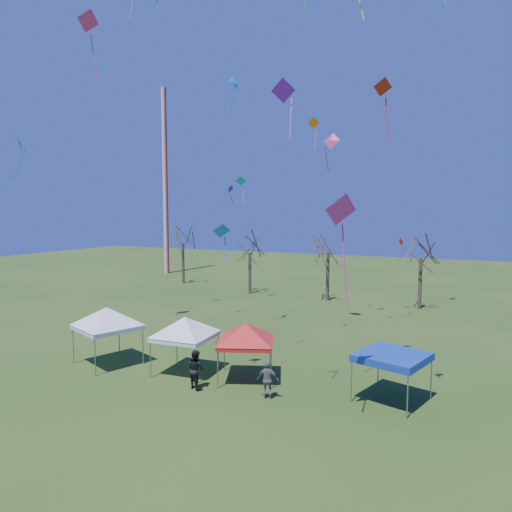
{
  "coord_description": "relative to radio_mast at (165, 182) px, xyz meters",
  "views": [
    {
      "loc": [
        9.52,
        -17.73,
        8.53
      ],
      "look_at": [
        -0.05,
        3.0,
        6.29
      ],
      "focal_mm": 32.0,
      "sensor_mm": 36.0,
      "label": 1
    }
  ],
  "objects": [
    {
      "name": "ground",
      "position": [
        28.0,
        -34.0,
        -12.5
      ],
      "size": [
        140.0,
        140.0,
        0.0
      ],
      "primitive_type": "plane",
      "color": "#284716",
      "rests_on": "ground"
    },
    {
      "name": "radio_mast",
      "position": [
        0.0,
        0.0,
        0.0
      ],
      "size": [
        0.7,
        0.7,
        25.0
      ],
      "primitive_type": "cylinder",
      "color": "silver",
      "rests_on": "ground"
    },
    {
      "name": "tree_0",
      "position": [
        7.15,
        -6.62,
        -6.01
      ],
      "size": [
        3.83,
        3.83,
        8.44
      ],
      "color": "#3D2D21",
      "rests_on": "ground"
    },
    {
      "name": "tree_1",
      "position": [
        17.23,
        -9.35,
        -6.71
      ],
      "size": [
        3.42,
        3.42,
        7.54
      ],
      "color": "#3D2D21",
      "rests_on": "ground"
    },
    {
      "name": "tree_2",
      "position": [
        25.63,
        -9.62,
        -6.21
      ],
      "size": [
        3.71,
        3.71,
        8.18
      ],
      "color": "#3D2D21",
      "rests_on": "ground"
    },
    {
      "name": "tree_3",
      "position": [
        34.03,
        -9.96,
        -6.42
      ],
      "size": [
        3.59,
        3.59,
        7.91
      ],
      "color": "#3D2D21",
      "rests_on": "ground"
    },
    {
      "name": "tent_white_west",
      "position": [
        19.53,
        -32.58,
        -9.5
      ],
      "size": [
        3.93,
        3.93,
        3.71
      ],
      "rotation": [
        0.0,
        0.0,
        -0.37
      ],
      "color": "gray",
      "rests_on": "ground"
    },
    {
      "name": "tent_white_mid",
      "position": [
        24.27,
        -31.97,
        -9.7
      ],
      "size": [
        3.93,
        3.93,
        3.47
      ],
      "rotation": [
        0.0,
        0.0,
        0.07
      ],
      "color": "gray",
      "rests_on": "ground"
    },
    {
      "name": "tent_red",
      "position": [
        27.61,
        -31.51,
        -9.78
      ],
      "size": [
        3.56,
        3.56,
        3.37
      ],
      "rotation": [
        0.0,
        0.0,
        0.37
      ],
      "color": "gray",
      "rests_on": "ground"
    },
    {
      "name": "tent_blue",
      "position": [
        34.73,
        -31.12,
        -10.49
      ],
      "size": [
        3.46,
        3.46,
        2.19
      ],
      "rotation": [
        0.0,
        0.0,
        -0.29
      ],
      "color": "gray",
      "rests_on": "ground"
    },
    {
      "name": "person_dark",
      "position": [
        25.93,
        -33.58,
        -11.56
      ],
      "size": [
        1.12,
        1.01,
        1.89
      ],
      "primitive_type": "imported",
      "rotation": [
        0.0,
        0.0,
        2.75
      ],
      "color": "black",
      "rests_on": "ground"
    },
    {
      "name": "person_grey",
      "position": [
        29.58,
        -33.23,
        -11.63
      ],
      "size": [
        1.08,
        0.58,
        1.75
      ],
      "primitive_type": "imported",
      "rotation": [
        0.0,
        0.0,
        3.29
      ],
      "color": "slate",
      "rests_on": "ground"
    },
    {
      "name": "kite_1",
      "position": [
        26.33,
        -31.63,
        -4.95
      ],
      "size": [
        1.09,
        1.1,
        2.04
      ],
      "rotation": [
        0.0,
        0.0,
        3.95
      ],
      "color": "blue",
      "rests_on": "ground"
    },
    {
      "name": "kite_27",
      "position": [
        30.59,
        -34.07,
        0.85
      ],
      "size": [
        1.07,
        0.73,
        2.47
      ],
      "rotation": [
        0.0,
        0.0,
        3.38
      ],
      "color": "purple",
      "rests_on": "ground"
    },
    {
      "name": "kite_8",
      "position": [
        14.74,
        -28.34,
        8.27
      ],
      "size": [
        1.35,
        1.72,
        4.41
      ],
      "rotation": [
        0.0,
        0.0,
        4.4
      ],
      "color": "#F63677",
      "rests_on": "ground"
    },
    {
      "name": "kite_17",
      "position": [
        33.49,
        -28.13,
        2.08
      ],
      "size": [
        1.17,
        1.06,
        2.99
      ],
      "rotation": [
        0.0,
        0.0,
        3.71
      ],
      "color": "red",
      "rests_on": "ground"
    },
    {
      "name": "kite_11",
      "position": [
        28.66,
        -19.91,
        0.94
      ],
      "size": [
        1.29,
        0.75,
        2.74
      ],
      "rotation": [
        0.0,
        0.0,
        6.14
      ],
      "color": "#DA307B",
      "rests_on": "ground"
    },
    {
      "name": "kite_13",
      "position": [
        15.93,
        -11.11,
        -1.76
      ],
      "size": [
        0.68,
        0.95,
        2.37
      ],
      "rotation": [
        0.0,
        0.0,
        4.66
      ],
      "color": "#551BC2",
      "rests_on": "ground"
    },
    {
      "name": "kite_2",
      "position": [
        17.14,
        -11.17,
        -1.01
      ],
      "size": [
        1.26,
        1.01,
        2.68
      ],
      "rotation": [
        0.0,
        0.0,
        3.46
      ],
      "color": "#0CB7B1",
      "rests_on": "ground"
    },
    {
      "name": "kite_18",
      "position": [
        28.65,
        -23.99,
        1.45
      ],
      "size": [
        0.75,
        0.33,
        1.94
      ],
      "rotation": [
        0.0,
        0.0,
        3.18
      ],
      "color": "#D9650B",
      "rests_on": "ground"
    },
    {
      "name": "kite_14",
      "position": [
        9.37,
        -29.58,
        0.73
      ],
      "size": [
        1.29,
        1.26,
        3.28
      ],
      "rotation": [
        0.0,
        0.0,
        2.4
      ],
      "color": "blue",
      "rests_on": "ground"
    },
    {
      "name": "kite_19",
      "position": [
        32.59,
        -11.84,
        -6.56
      ],
      "size": [
        0.67,
        0.73,
        2.04
      ],
      "rotation": [
        0.0,
        0.0,
        2.21
      ],
      "color": "red",
      "rests_on": "ground"
    },
    {
      "name": "kite_22",
      "position": [
        33.19,
        -14.61,
        -6.61
      ],
      "size": [
        0.9,
        0.92,
        2.89
      ],
      "rotation": [
        0.0,
        0.0,
        1.68
      ],
      "color": "#0BB1AA",
      "rests_on": "ground"
    },
    {
      "name": "kite_24",
      "position": [
        23.41,
        -24.57,
        4.31
      ],
      "size": [
        0.63,
        1.0,
        2.5
      ],
      "rotation": [
        0.0,
        0.0,
        1.32
      ],
      "color": "#168CED",
      "rests_on": "ground"
    },
    {
      "name": "kite_5",
      "position": [
        33.21,
        -34.86,
        -3.94
      ],
      "size": [
        1.48,
        1.54,
        4.49
      ],
      "rotation": [
        0.0,
        0.0,
        4.0
      ],
      "color": "#E33299",
      "rests_on": "ground"
    }
  ]
}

